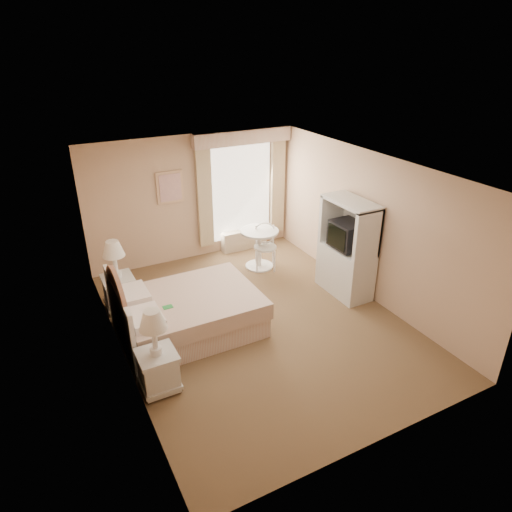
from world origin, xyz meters
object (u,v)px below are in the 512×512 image
nightstand_far (118,284)px  armoire (347,256)px  cafe_chair (265,243)px  bed (184,313)px  nightstand_near (157,361)px  round_table (259,243)px

nightstand_far → armoire: size_ratio=0.70×
nightstand_far → cafe_chair: 2.87m
bed → nightstand_far: bearing=121.5°
nightstand_far → armoire: 3.89m
nightstand_near → armoire: armoire is taller
nightstand_near → cafe_chair: size_ratio=1.28×
bed → cafe_chair: (2.15, 1.35, 0.19)m
nightstand_near → nightstand_far: 2.22m
round_table → nightstand_far: bearing=-174.9°
nightstand_near → armoire: size_ratio=0.68×
bed → nightstand_near: bed is taller
nightstand_far → cafe_chair: nightstand_far is taller
bed → armoire: size_ratio=1.22×
nightstand_near → cafe_chair: nightstand_near is taller
cafe_chair → armoire: armoire is taller
nightstand_near → round_table: size_ratio=1.50×
nightstand_near → armoire: 3.77m
bed → round_table: size_ratio=2.68×
bed → cafe_chair: size_ratio=2.30×
round_table → cafe_chair: 0.11m
nightstand_near → round_table: 3.71m
armoire → round_table: bearing=119.5°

